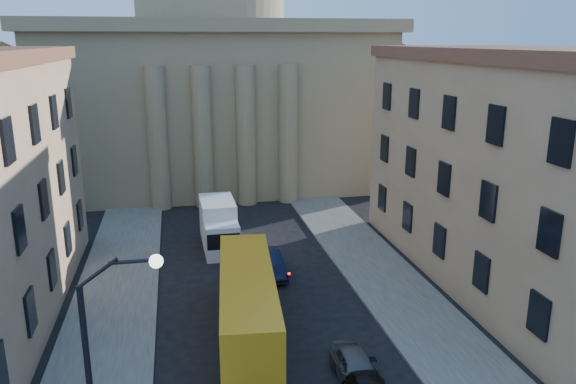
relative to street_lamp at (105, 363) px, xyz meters
name	(u,v)px	position (x,y,z in m)	size (l,w,h in m)	color
sidewalk_left	(104,350)	(-1.53, 10.00, -5.21)	(5.00, 60.00, 0.15)	#4F4D49
sidewalk_right	(420,318)	(15.47, 10.00, -5.21)	(5.00, 60.00, 0.15)	#4F4D49
church	(213,70)	(6.97, 47.47, 6.59)	(68.02, 28.76, 36.60)	#897954
building_right	(527,168)	(23.97, 14.00, 2.14)	(11.60, 26.60, 14.70)	tan
street_lamp	(105,363)	(0.00, 0.00, 0.00)	(2.62, 0.44, 8.83)	black
car_right_far	(356,369)	(10.05, 4.85, -4.57)	(1.70, 4.23, 1.44)	#4B4B50
car_right_distant	(269,263)	(8.18, 17.82, -4.51)	(1.64, 4.71, 1.55)	black
city_bus	(247,302)	(5.79, 10.24, -3.44)	(3.86, 12.41, 3.44)	orange
box_truck	(219,226)	(5.39, 23.61, -3.65)	(2.59, 6.32, 3.45)	silver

